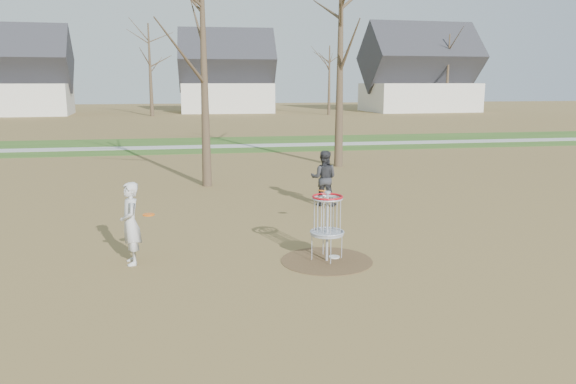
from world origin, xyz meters
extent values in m
plane|color=brown|center=(0.00, 0.00, 0.00)|extent=(160.00, 160.00, 0.00)
cube|color=#2D5119|center=(0.00, 21.00, 0.01)|extent=(160.00, 8.00, 0.01)
cube|color=#9E9E99|center=(0.00, 20.00, 0.01)|extent=(160.00, 1.50, 0.01)
cylinder|color=#47331E|center=(0.00, 0.00, 0.01)|extent=(1.80, 1.80, 0.01)
imported|color=silver|center=(-3.73, 0.50, 0.80)|extent=(0.49, 0.65, 1.59)
imported|color=#2C2D31|center=(1.13, 4.88, 0.78)|extent=(0.91, 0.81, 1.56)
cylinder|color=silver|center=(0.20, 0.16, 0.02)|extent=(0.22, 0.22, 0.02)
cylinder|color=orange|center=(0.48, 2.34, 0.93)|extent=(0.23, 0.22, 0.09)
cylinder|color=#E95B0C|center=(-3.37, 0.28, 1.01)|extent=(0.22, 0.22, 0.02)
cylinder|color=#9EA3AD|center=(0.00, 0.00, 0.68)|extent=(0.05, 0.05, 1.35)
cylinder|color=#9EA3AD|center=(0.00, 0.00, 0.55)|extent=(0.64, 0.64, 0.04)
torus|color=#9EA3AD|center=(0.00, 0.00, 1.25)|extent=(0.60, 0.60, 0.04)
torus|color=#B40C14|center=(0.00, 0.00, 1.28)|extent=(0.60, 0.60, 0.04)
cone|color=#382B1E|center=(-2.00, 8.50, 3.75)|extent=(0.32, 0.32, 7.50)
cone|color=#382B1E|center=(3.50, 12.00, 4.25)|extent=(0.36, 0.36, 8.50)
cone|color=#382B1E|center=(-6.00, 48.00, 4.50)|extent=(0.40, 0.40, 9.00)
cone|color=#382B1E|center=(12.00, 47.00, 3.50)|extent=(0.32, 0.32, 7.00)
cone|color=#382B1E|center=(26.00, 49.00, 4.25)|extent=(0.38, 0.38, 8.50)
cube|color=silver|center=(-20.00, 52.00, 1.60)|extent=(11.46, 7.75, 3.20)
pyramid|color=#2D2D33|center=(-20.00, 52.00, 4.98)|extent=(12.01, 7.79, 3.55)
cube|color=silver|center=(2.00, 54.00, 1.60)|extent=(10.24, 7.34, 3.20)
pyramid|color=#2D2D33|center=(2.00, 54.00, 4.98)|extent=(10.74, 7.36, 3.55)
cube|color=silver|center=(24.00, 52.00, 1.60)|extent=(12.40, 8.62, 3.20)
pyramid|color=#2D2D33|center=(24.00, 52.00, 5.23)|extent=(13.00, 8.65, 4.06)
camera|label=1|loc=(-2.60, -10.21, 3.46)|focal=35.00mm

